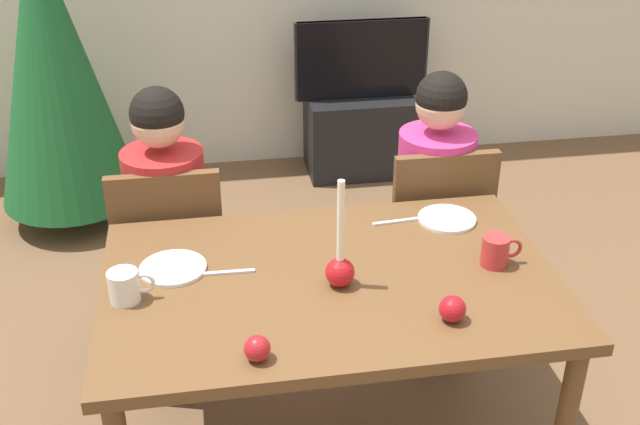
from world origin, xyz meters
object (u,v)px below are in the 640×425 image
object	(u,v)px
chair_left	(172,255)
chair_right	(433,233)
candle_centerpiece	(340,265)
apple_near_candle	(452,309)
plate_right	(447,219)
person_left_child	(170,238)
mug_left	(125,286)
mug_right	(496,251)
plate_left	(173,268)
tv	(362,59)
dining_table	(330,299)
apple_by_left_plate	(257,349)
tv_stand	(360,134)
person_right_child	(432,216)
christmas_tree	(53,67)

from	to	relation	value
chair_left	chair_right	bearing A→B (deg)	0.00
candle_centerpiece	apple_near_candle	distance (m)	0.36
chair_right	plate_right	bearing A→B (deg)	-101.58
person_left_child	plate_right	size ratio (longest dim) A/B	5.79
mug_left	apple_near_candle	world-z (taller)	mug_left
chair_left	mug_right	bearing A→B (deg)	-30.96
plate_left	tv	bearing A→B (deg)	63.77
dining_table	plate_left	distance (m)	0.50
chair_right	apple_by_left_plate	distance (m)	1.27
plate_right	mug_right	size ratio (longest dim) A/B	1.53
candle_centerpiece	plate_right	world-z (taller)	candle_centerpiece
person_left_child	candle_centerpiece	distance (m)	0.90
tv_stand	plate_left	xyz separation A→B (m)	(-1.07, -2.18, 0.52)
person_right_child	mug_right	distance (m)	0.69
person_left_child	plate_right	world-z (taller)	person_left_child
mug_right	apple_near_candle	distance (m)	0.34
chair_right	person_left_child	distance (m)	1.04
chair_right	plate_left	xyz separation A→B (m)	(-1.01, -0.49, 0.24)
tv_stand	dining_table	bearing A→B (deg)	-104.48
tv	mug_right	bearing A→B (deg)	-91.70
mug_right	chair_right	bearing A→B (deg)	89.56
plate_left	mug_right	bearing A→B (deg)	-7.64
plate_left	apple_near_candle	size ratio (longest dim) A/B	2.71
chair_right	christmas_tree	world-z (taller)	christmas_tree
mug_left	person_right_child	bearing A→B (deg)	30.06
mug_right	plate_right	bearing A→B (deg)	101.36
person_left_child	mug_right	distance (m)	1.24
tv	candle_centerpiece	xyz separation A→B (m)	(-0.57, -2.35, 0.11)
candle_centerpiece	plate_left	distance (m)	0.53
chair_right	apple_near_candle	distance (m)	0.95
dining_table	plate_left	world-z (taller)	plate_left
chair_right	candle_centerpiece	size ratio (longest dim) A/B	2.56
person_left_child	person_right_child	xyz separation A→B (m)	(1.04, 0.00, 0.00)
chair_left	apple_near_candle	bearing A→B (deg)	-47.48
apple_by_left_plate	apple_near_candle	bearing A→B (deg)	8.38
tv	candle_centerpiece	distance (m)	2.42
dining_table	apple_near_candle	distance (m)	0.42
chair_right	chair_left	bearing A→B (deg)	180.00
chair_right	tv_stand	world-z (taller)	chair_right
chair_right	candle_centerpiece	xyz separation A→B (m)	(-0.51, -0.65, 0.31)
tv_stand	plate_right	xyz separation A→B (m)	(-0.13, -2.01, 0.52)
candle_centerpiece	mug_left	distance (m)	0.63
apple_by_left_plate	tv_stand	bearing A→B (deg)	72.20
candle_centerpiece	plate_left	world-z (taller)	candle_centerpiece
chair_right	candle_centerpiece	distance (m)	0.88
plate_right	plate_left	bearing A→B (deg)	-169.99
chair_left	apple_by_left_plate	distance (m)	1.03
apple_by_left_plate	mug_right	bearing A→B (deg)	23.58
tv	apple_near_candle	size ratio (longest dim) A/B	10.22
mug_right	apple_by_left_plate	world-z (taller)	mug_right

